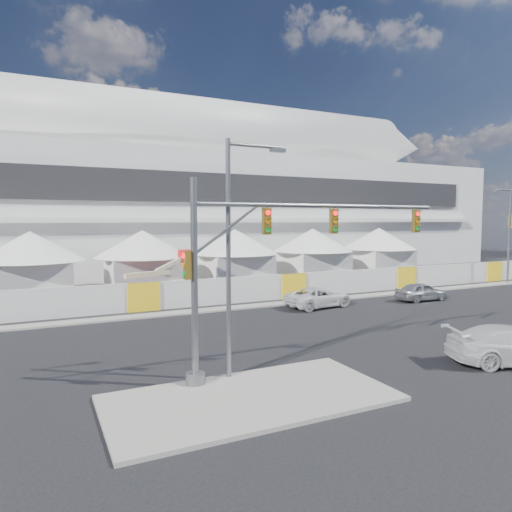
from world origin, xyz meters
name	(u,v)px	position (x,y,z in m)	size (l,w,h in m)	color
ground	(340,355)	(0.00, 0.00, 0.00)	(160.00, 160.00, 0.00)	black
median_island	(251,398)	(-6.00, -3.00, 0.07)	(10.00, 5.00, 0.15)	gray
far_curb	(438,289)	(20.00, 12.50, 0.06)	(80.00, 1.20, 0.12)	gray
stadium	(209,197)	(8.71, 41.50, 9.45)	(80.00, 24.80, 21.98)	silver
tent_row	(191,254)	(0.50, 24.00, 3.15)	(53.40, 8.40, 5.40)	white
hoarding_fence	(293,286)	(6.00, 14.50, 1.00)	(70.00, 0.25, 2.00)	silver
scaffold_tower	(440,222)	(46.00, 36.00, 6.00)	(4.40, 4.40, 12.00)	#595B60
sedan_silver	(421,292)	(14.43, 9.08, 0.72)	(4.23, 1.70, 1.44)	#A8A8AC
pickup_curb	(319,297)	(5.72, 10.36, 0.72)	(5.18, 2.39, 1.44)	silver
lot_car_a	(401,275)	(21.33, 18.54, 0.68)	(4.15, 1.45, 1.37)	white
lot_car_b	(463,272)	(29.10, 17.46, 0.66)	(3.88, 1.56, 1.32)	black
lot_car_c	(47,297)	(-11.98, 19.88, 0.63)	(4.35, 1.77, 1.26)	#A1A0A5
traffic_mast	(256,265)	(-4.85, -1.00, 4.52)	(12.01, 0.75, 7.70)	slate
streetlight_median	(234,242)	(-5.68, -0.80, 5.45)	(2.55, 0.26, 9.23)	gray
streetlight_curb	(508,229)	(29.27, 12.50, 5.46)	(2.79, 0.63, 9.41)	gray
boom_lift	(143,290)	(-5.35, 17.57, 1.03)	(7.84, 3.06, 3.84)	red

